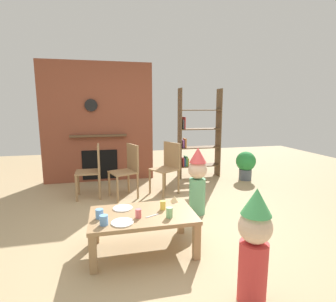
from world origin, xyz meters
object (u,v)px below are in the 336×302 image
(coffee_table, at_px, (143,219))
(dining_chair_left, at_px, (93,168))
(paper_plate_front, at_px, (123,222))
(paper_plate_rear, at_px, (123,208))
(birthday_cake_slice, at_px, (174,199))
(child_in_pink, at_px, (197,179))
(paper_cup_far_left, at_px, (99,214))
(dining_chair_right, at_px, (168,165))
(paper_cup_far_right, at_px, (169,212))
(dining_chair_middle, at_px, (128,167))
(paper_cup_center, at_px, (163,205))
(child_with_cone_hat, at_px, (254,243))
(paper_cup_near_left, at_px, (138,213))
(bookshelf, at_px, (197,138))
(paper_cup_near_right, at_px, (104,220))
(potted_plant_tall, at_px, (246,164))

(coffee_table, xyz_separation_m, dining_chair_left, (-0.58, 1.87, 0.16))
(paper_plate_front, xyz_separation_m, paper_plate_rear, (0.02, 0.37, 0.00))
(birthday_cake_slice, height_order, child_in_pink, child_in_pink)
(paper_cup_far_left, distance_m, dining_chair_left, 1.90)
(child_in_pink, relative_size, dining_chair_right, 1.07)
(paper_cup_far_right, xyz_separation_m, birthday_cake_slice, (0.16, 0.42, -0.02))
(paper_plate_front, relative_size, dining_chair_middle, 0.24)
(paper_cup_center, height_order, child_with_cone_hat, child_with_cone_hat)
(paper_cup_center, xyz_separation_m, paper_cup_far_left, (-0.67, -0.08, -0.00))
(paper_cup_near_left, xyz_separation_m, dining_chair_left, (-0.52, 1.97, 0.05))
(paper_cup_center, height_order, paper_cup_far_right, paper_cup_far_right)
(coffee_table, relative_size, child_with_cone_hat, 1.18)
(coffee_table, height_order, paper_plate_rear, paper_plate_rear)
(paper_cup_far_right, bearing_deg, child_with_cone_hat, -58.28)
(dining_chair_left, distance_m, dining_chair_middle, 0.58)
(paper_plate_front, height_order, dining_chair_left, dining_chair_left)
(paper_cup_near_left, distance_m, birthday_cake_slice, 0.59)
(paper_cup_far_left, bearing_deg, birthday_cake_slice, 18.06)
(paper_cup_center, height_order, dining_chair_middle, dining_chair_middle)
(coffee_table, bearing_deg, paper_cup_center, 14.39)
(bookshelf, height_order, paper_cup_far_right, bookshelf)
(paper_cup_center, relative_size, child_in_pink, 0.10)
(paper_cup_near_right, height_order, potted_plant_tall, potted_plant_tall)
(paper_cup_far_left, bearing_deg, coffee_table, 2.75)
(paper_cup_center, height_order, dining_chair_right, dining_chair_right)
(paper_cup_center, xyz_separation_m, paper_cup_far_right, (0.02, -0.22, 0.00))
(paper_cup_far_left, distance_m, paper_plate_front, 0.28)
(child_with_cone_hat, distance_m, dining_chair_right, 2.76)
(paper_plate_front, bearing_deg, child_with_cone_hat, -38.33)
(paper_cup_center, bearing_deg, child_in_pink, 48.44)
(paper_cup_far_left, relative_size, paper_plate_front, 0.44)
(paper_cup_near_right, bearing_deg, child_in_pink, 37.65)
(paper_plate_front, distance_m, dining_chair_right, 2.20)
(bookshelf, bearing_deg, paper_cup_near_left, -119.59)
(paper_cup_far_right, bearing_deg, dining_chair_left, 112.28)
(coffee_table, distance_m, dining_chair_left, 1.97)
(paper_cup_far_left, xyz_separation_m, birthday_cake_slice, (0.85, 0.28, -0.01))
(birthday_cake_slice, height_order, child_with_cone_hat, child_with_cone_hat)
(birthday_cake_slice, relative_size, child_in_pink, 0.10)
(paper_cup_near_left, distance_m, paper_cup_center, 0.33)
(dining_chair_left, bearing_deg, paper_cup_far_left, 93.59)
(coffee_table, distance_m, paper_plate_front, 0.30)
(coffee_table, distance_m, paper_cup_far_right, 0.32)
(dining_chair_left, bearing_deg, paper_cup_center, 113.43)
(paper_plate_front, xyz_separation_m, child_in_pink, (1.11, 0.99, 0.09))
(paper_cup_center, bearing_deg, paper_cup_far_right, -84.39)
(paper_cup_far_right, height_order, child_with_cone_hat, child_with_cone_hat)
(coffee_table, height_order, paper_cup_near_right, paper_cup_near_right)
(paper_cup_near_left, height_order, paper_cup_far_right, paper_cup_far_right)
(coffee_table, bearing_deg, child_in_pink, 42.07)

